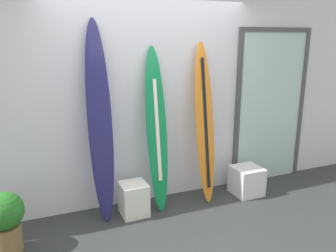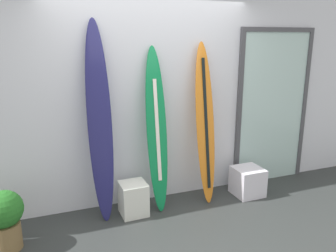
{
  "view_description": "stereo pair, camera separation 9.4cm",
  "coord_description": "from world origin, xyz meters",
  "px_view_note": "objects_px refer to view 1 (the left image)",
  "views": [
    {
      "loc": [
        -1.33,
        -2.63,
        2.04
      ],
      "look_at": [
        0.11,
        0.95,
        1.03
      ],
      "focal_mm": 35.58,
      "sensor_mm": 36.0,
      "label": 1
    },
    {
      "loc": [
        -1.25,
        -2.66,
        2.04
      ],
      "look_at": [
        0.11,
        0.95,
        1.03
      ],
      "focal_mm": 35.58,
      "sensor_mm": 36.0,
      "label": 2
    }
  ],
  "objects_px": {
    "surfboard_sunset": "(205,125)",
    "glass_door": "(270,105)",
    "surfboard_emerald": "(157,131)",
    "potted_plant": "(5,219)",
    "display_block_center": "(134,199)",
    "display_block_left": "(247,181)",
    "surfboard_navy": "(100,124)"
  },
  "relations": [
    {
      "from": "display_block_left",
      "to": "glass_door",
      "type": "relative_size",
      "value": 0.17
    },
    {
      "from": "surfboard_emerald",
      "to": "glass_door",
      "type": "bearing_deg",
      "value": 6.47
    },
    {
      "from": "surfboard_sunset",
      "to": "potted_plant",
      "type": "relative_size",
      "value": 3.25
    },
    {
      "from": "surfboard_navy",
      "to": "surfboard_sunset",
      "type": "bearing_deg",
      "value": -0.78
    },
    {
      "from": "surfboard_navy",
      "to": "glass_door",
      "type": "relative_size",
      "value": 1.04
    },
    {
      "from": "potted_plant",
      "to": "display_block_left",
      "type": "bearing_deg",
      "value": 3.69
    },
    {
      "from": "surfboard_sunset",
      "to": "glass_door",
      "type": "relative_size",
      "value": 0.92
    },
    {
      "from": "surfboard_emerald",
      "to": "display_block_center",
      "type": "bearing_deg",
      "value": -163.66
    },
    {
      "from": "surfboard_emerald",
      "to": "surfboard_navy",
      "type": "bearing_deg",
      "value": 179.49
    },
    {
      "from": "surfboard_sunset",
      "to": "potted_plant",
      "type": "height_order",
      "value": "surfboard_sunset"
    },
    {
      "from": "display_block_center",
      "to": "potted_plant",
      "type": "distance_m",
      "value": 1.39
    },
    {
      "from": "surfboard_emerald",
      "to": "glass_door",
      "type": "height_order",
      "value": "glass_door"
    },
    {
      "from": "glass_door",
      "to": "display_block_center",
      "type": "bearing_deg",
      "value": -171.96
    },
    {
      "from": "surfboard_navy",
      "to": "display_block_center",
      "type": "height_order",
      "value": "surfboard_navy"
    },
    {
      "from": "display_block_left",
      "to": "display_block_center",
      "type": "bearing_deg",
      "value": 178.63
    },
    {
      "from": "surfboard_sunset",
      "to": "surfboard_emerald",
      "type": "bearing_deg",
      "value": 178.95
    },
    {
      "from": "surfboard_navy",
      "to": "potted_plant",
      "type": "bearing_deg",
      "value": -162.1
    },
    {
      "from": "glass_door",
      "to": "surfboard_sunset",
      "type": "bearing_deg",
      "value": -169.53
    },
    {
      "from": "surfboard_sunset",
      "to": "display_block_left",
      "type": "height_order",
      "value": "surfboard_sunset"
    },
    {
      "from": "display_block_center",
      "to": "glass_door",
      "type": "height_order",
      "value": "glass_door"
    },
    {
      "from": "surfboard_emerald",
      "to": "potted_plant",
      "type": "relative_size",
      "value": 3.18
    },
    {
      "from": "display_block_left",
      "to": "surfboard_emerald",
      "type": "bearing_deg",
      "value": 173.75
    },
    {
      "from": "display_block_left",
      "to": "potted_plant",
      "type": "distance_m",
      "value": 2.94
    },
    {
      "from": "potted_plant",
      "to": "surfboard_sunset",
      "type": "bearing_deg",
      "value": 7.64
    },
    {
      "from": "surfboard_navy",
      "to": "surfboard_sunset",
      "type": "height_order",
      "value": "surfboard_navy"
    },
    {
      "from": "display_block_center",
      "to": "potted_plant",
      "type": "xyz_separation_m",
      "value": [
        -1.36,
        -0.23,
        0.15
      ]
    },
    {
      "from": "display_block_center",
      "to": "surfboard_navy",
      "type": "bearing_deg",
      "value": 162.72
    },
    {
      "from": "surfboard_navy",
      "to": "glass_door",
      "type": "bearing_deg",
      "value": 4.6
    },
    {
      "from": "surfboard_sunset",
      "to": "glass_door",
      "type": "xyz_separation_m",
      "value": [
        1.18,
        0.22,
        0.14
      ]
    },
    {
      "from": "surfboard_sunset",
      "to": "surfboard_navy",
      "type": "bearing_deg",
      "value": 179.22
    },
    {
      "from": "glass_door",
      "to": "potted_plant",
      "type": "height_order",
      "value": "glass_door"
    },
    {
      "from": "surfboard_emerald",
      "to": "display_block_left",
      "type": "xyz_separation_m",
      "value": [
        1.24,
        -0.14,
        -0.78
      ]
    }
  ]
}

